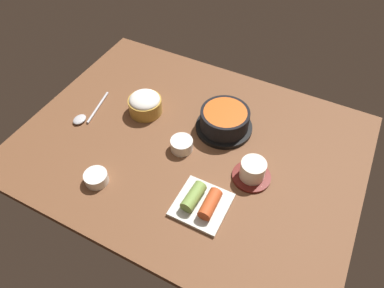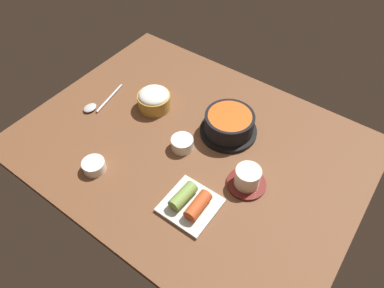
{
  "view_description": "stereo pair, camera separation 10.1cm",
  "coord_description": "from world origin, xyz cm",
  "px_view_note": "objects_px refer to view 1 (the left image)",
  "views": [
    {
      "loc": [
        32.03,
        -60.35,
        81.5
      ],
      "look_at": [
        2.0,
        -2.0,
        5.0
      ],
      "focal_mm": 32.75,
      "sensor_mm": 36.0,
      "label": 1
    },
    {
      "loc": [
        40.6,
        -55.08,
        81.5
      ],
      "look_at": [
        2.0,
        -2.0,
        5.0
      ],
      "focal_mm": 32.75,
      "sensor_mm": 36.0,
      "label": 2
    }
  ],
  "objects_px": {
    "side_bowl_near": "(96,178)",
    "tea_cup_with_saucer": "(252,171)",
    "spoon": "(85,116)",
    "stone_pot": "(225,120)",
    "kimchi_plate": "(202,202)",
    "rice_bowl": "(145,103)",
    "banchan_cup_center": "(182,144)"
  },
  "relations": [
    {
      "from": "side_bowl_near",
      "to": "tea_cup_with_saucer",
      "type": "bearing_deg",
      "value": 29.0
    },
    {
      "from": "tea_cup_with_saucer",
      "to": "spoon",
      "type": "xyz_separation_m",
      "value": [
        -0.56,
        -0.02,
        -0.02
      ]
    },
    {
      "from": "stone_pot",
      "to": "tea_cup_with_saucer",
      "type": "xyz_separation_m",
      "value": [
        0.14,
        -0.13,
        -0.01
      ]
    },
    {
      "from": "kimchi_plate",
      "to": "side_bowl_near",
      "type": "bearing_deg",
      "value": -167.96
    },
    {
      "from": "side_bowl_near",
      "to": "spoon",
      "type": "bearing_deg",
      "value": 135.29
    },
    {
      "from": "rice_bowl",
      "to": "kimchi_plate",
      "type": "distance_m",
      "value": 0.39
    },
    {
      "from": "rice_bowl",
      "to": "banchan_cup_center",
      "type": "distance_m",
      "value": 0.2
    },
    {
      "from": "stone_pot",
      "to": "rice_bowl",
      "type": "distance_m",
      "value": 0.26
    },
    {
      "from": "rice_bowl",
      "to": "tea_cup_with_saucer",
      "type": "height_order",
      "value": "rice_bowl"
    },
    {
      "from": "banchan_cup_center",
      "to": "spoon",
      "type": "distance_m",
      "value": 0.34
    },
    {
      "from": "stone_pot",
      "to": "kimchi_plate",
      "type": "distance_m",
      "value": 0.29
    },
    {
      "from": "stone_pot",
      "to": "side_bowl_near",
      "type": "relative_size",
      "value": 2.72
    },
    {
      "from": "side_bowl_near",
      "to": "kimchi_plate",
      "type": "bearing_deg",
      "value": 12.04
    },
    {
      "from": "banchan_cup_center",
      "to": "spoon",
      "type": "relative_size",
      "value": 0.39
    },
    {
      "from": "rice_bowl",
      "to": "banchan_cup_center",
      "type": "xyz_separation_m",
      "value": [
        0.18,
        -0.09,
        -0.02
      ]
    },
    {
      "from": "banchan_cup_center",
      "to": "kimchi_plate",
      "type": "distance_m",
      "value": 0.2
    },
    {
      "from": "rice_bowl",
      "to": "kimchi_plate",
      "type": "height_order",
      "value": "rice_bowl"
    },
    {
      "from": "kimchi_plate",
      "to": "rice_bowl",
      "type": "bearing_deg",
      "value": 143.63
    },
    {
      "from": "rice_bowl",
      "to": "side_bowl_near",
      "type": "height_order",
      "value": "rice_bowl"
    },
    {
      "from": "tea_cup_with_saucer",
      "to": "kimchi_plate",
      "type": "height_order",
      "value": "tea_cup_with_saucer"
    },
    {
      "from": "stone_pot",
      "to": "side_bowl_near",
      "type": "distance_m",
      "value": 0.41
    },
    {
      "from": "tea_cup_with_saucer",
      "to": "kimchi_plate",
      "type": "bearing_deg",
      "value": -119.73
    },
    {
      "from": "spoon",
      "to": "side_bowl_near",
      "type": "bearing_deg",
      "value": -44.71
    },
    {
      "from": "stone_pot",
      "to": "kimchi_plate",
      "type": "xyz_separation_m",
      "value": [
        0.06,
        -0.28,
        -0.02
      ]
    },
    {
      "from": "tea_cup_with_saucer",
      "to": "banchan_cup_center",
      "type": "xyz_separation_m",
      "value": [
        -0.22,
        0.0,
        -0.01
      ]
    },
    {
      "from": "stone_pot",
      "to": "rice_bowl",
      "type": "bearing_deg",
      "value": -169.82
    },
    {
      "from": "banchan_cup_center",
      "to": "rice_bowl",
      "type": "bearing_deg",
      "value": 154.27
    },
    {
      "from": "side_bowl_near",
      "to": "spoon",
      "type": "distance_m",
      "value": 0.26
    },
    {
      "from": "rice_bowl",
      "to": "tea_cup_with_saucer",
      "type": "distance_m",
      "value": 0.41
    },
    {
      "from": "stone_pot",
      "to": "tea_cup_with_saucer",
      "type": "relative_size",
      "value": 1.63
    },
    {
      "from": "stone_pot",
      "to": "kimchi_plate",
      "type": "bearing_deg",
      "value": -77.8
    },
    {
      "from": "side_bowl_near",
      "to": "spoon",
      "type": "xyz_separation_m",
      "value": [
        -0.19,
        0.18,
        -0.01
      ]
    }
  ]
}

